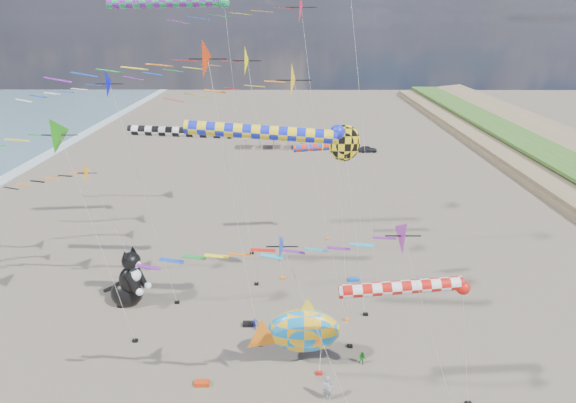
% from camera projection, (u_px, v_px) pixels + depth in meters
% --- Properties ---
extents(delta_kite_0, '(9.51, 1.73, 13.38)m').
position_uv_depth(delta_kite_0, '(398.00, 245.00, 19.27)').
color(delta_kite_0, purple).
rests_on(delta_kite_0, ground).
extents(delta_kite_1, '(9.55, 1.64, 11.15)m').
position_uv_depth(delta_kite_1, '(68.00, 175.00, 34.68)').
color(delta_kite_1, '#FE9B0F').
rests_on(delta_kite_1, ground).
extents(delta_kite_2, '(11.50, 2.30, 19.04)m').
position_uv_depth(delta_kite_2, '(281.00, 81.00, 27.24)').
color(delta_kite_2, yellow).
rests_on(delta_kite_2, ground).
extents(delta_kite_4, '(9.66, 1.63, 12.30)m').
position_uv_depth(delta_kite_4, '(276.00, 260.00, 20.26)').
color(delta_kite_4, '#1C3DBC').
rests_on(delta_kite_4, ground).
extents(delta_kite_5, '(11.40, 2.28, 19.61)m').
position_uv_depth(delta_kite_5, '(226.00, 63.00, 32.42)').
color(delta_kite_5, '#FFEB0B').
rests_on(delta_kite_5, ground).
extents(delta_kite_6, '(14.82, 3.07, 23.69)m').
position_uv_depth(delta_kite_6, '(287.00, 9.00, 37.98)').
color(delta_kite_6, red).
rests_on(delta_kite_6, ground).
extents(delta_kite_7, '(11.84, 2.42, 20.32)m').
position_uv_depth(delta_kite_7, '(181.00, 65.00, 24.21)').
color(delta_kite_7, red).
rests_on(delta_kite_7, ground).
extents(delta_kite_8, '(9.27, 2.12, 18.16)m').
position_uv_depth(delta_kite_8, '(100.00, 90.00, 29.60)').
color(delta_kite_8, '#070ADB').
rests_on(delta_kite_8, ground).
extents(delta_kite_9, '(11.00, 2.40, 16.07)m').
position_uv_depth(delta_kite_9, '(46.00, 140.00, 26.17)').
color(delta_kite_9, '#208713').
rests_on(delta_kite_9, ground).
extents(windsock_0, '(8.18, 0.77, 8.51)m').
position_uv_depth(windsock_0, '(408.00, 288.00, 23.45)').
color(windsock_0, red).
rests_on(windsock_0, ground).
extents(windsock_1, '(7.16, 0.73, 10.62)m').
position_uv_depth(windsock_1, '(327.00, 147.00, 41.16)').
color(windsock_1, red).
rests_on(windsock_1, ground).
extents(windsock_2, '(10.72, 0.86, 22.74)m').
position_uv_depth(windsock_2, '(172.00, 4.00, 35.09)').
color(windsock_2, '#1C9A54').
rests_on(windsock_2, ground).
extents(windsock_3, '(9.39, 0.80, 13.72)m').
position_uv_depth(windsock_3, '(186.00, 133.00, 33.43)').
color(windsock_3, black).
rests_on(windsock_3, ground).
extents(windsock_4, '(10.36, 0.86, 15.61)m').
position_uv_depth(windsock_4, '(269.00, 133.00, 25.44)').
color(windsock_4, '#1523DA').
rests_on(windsock_4, ground).
extents(angelfish_kite, '(3.74, 3.02, 14.37)m').
position_uv_depth(angelfish_kite, '(342.00, 145.00, 31.43)').
color(angelfish_kite, yellow).
rests_on(angelfish_kite, ground).
extents(cat_inflatable, '(4.23, 3.20, 5.12)m').
position_uv_depth(cat_inflatable, '(128.00, 276.00, 35.00)').
color(cat_inflatable, black).
rests_on(cat_inflatable, ground).
extents(fish_inflatable, '(6.27, 2.90, 5.03)m').
position_uv_depth(fish_inflatable, '(303.00, 330.00, 28.68)').
color(fish_inflatable, '#1486CC').
rests_on(fish_inflatable, ground).
extents(person_adult, '(0.65, 0.45, 1.73)m').
position_uv_depth(person_adult, '(328.00, 389.00, 26.50)').
color(person_adult, gray).
rests_on(person_adult, ground).
extents(child_green, '(0.59, 0.53, 0.99)m').
position_uv_depth(child_green, '(362.00, 358.00, 29.40)').
color(child_green, '#18731A').
rests_on(child_green, ground).
extents(child_blue, '(0.60, 0.44, 0.94)m').
position_uv_depth(child_blue, '(255.00, 323.00, 32.81)').
color(child_blue, '#2F3BAD').
rests_on(child_blue, ground).
extents(kite_bag_1, '(0.90, 0.44, 0.30)m').
position_uv_depth(kite_bag_1, '(354.00, 279.00, 38.94)').
color(kite_bag_1, blue).
rests_on(kite_bag_1, ground).
extents(kite_bag_2, '(0.90, 0.44, 0.30)m').
position_uv_depth(kite_bag_2, '(202.00, 383.00, 27.86)').
color(kite_bag_2, '#BF340D').
rests_on(kite_bag_2, ground).
extents(kite_bag_3, '(0.90, 0.44, 0.30)m').
position_uv_depth(kite_bag_3, '(249.00, 324.00, 33.26)').
color(kite_bag_3, black).
rests_on(kite_bag_3, ground).
extents(tent_row, '(19.20, 4.20, 3.80)m').
position_uv_depth(tent_row, '(295.00, 131.00, 77.29)').
color(tent_row, white).
rests_on(tent_row, ground).
extents(parked_car, '(3.27, 1.46, 1.09)m').
position_uv_depth(parked_car, '(367.00, 149.00, 76.36)').
color(parked_car, '#26262D').
rests_on(parked_car, ground).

